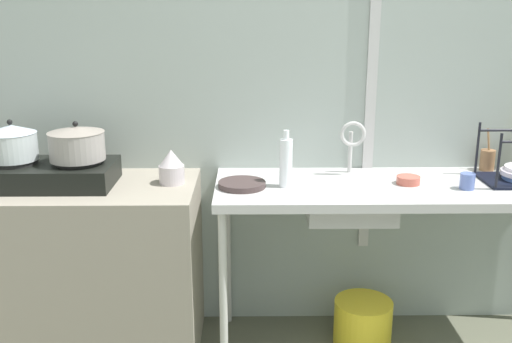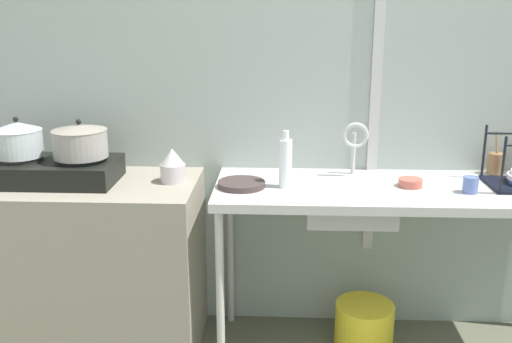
# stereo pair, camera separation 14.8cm
# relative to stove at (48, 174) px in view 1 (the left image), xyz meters

# --- Properties ---
(wall_back) EXTENTS (5.19, 0.10, 2.74)m
(wall_back) POSITION_rel_stove_xyz_m (1.59, 0.33, 0.49)
(wall_back) COLOR #9BA6A0
(wall_back) RESTS_ON ground
(wall_metal_strip) EXTENTS (0.05, 0.01, 2.19)m
(wall_metal_strip) POSITION_rel_stove_xyz_m (1.49, 0.28, 0.62)
(wall_metal_strip) COLOR #BEBCBB
(counter_concrete) EXTENTS (1.23, 0.57, 0.83)m
(counter_concrete) POSITION_rel_stove_xyz_m (0.05, -0.00, -0.47)
(counter_concrete) COLOR gray
(counter_concrete) RESTS_ON ground
(counter_sink) EXTENTS (1.65, 0.57, 0.83)m
(counter_sink) POSITION_rel_stove_xyz_m (1.58, -0.00, -0.12)
(counter_sink) COLOR #BEBCBB
(counter_sink) RESTS_ON ground
(stove) EXTENTS (0.59, 0.33, 0.12)m
(stove) POSITION_rel_stove_xyz_m (0.00, 0.00, 0.00)
(stove) COLOR black
(stove) RESTS_ON counter_concrete
(pot_on_left_burner) EXTENTS (0.22, 0.22, 0.18)m
(pot_on_left_burner) POSITION_rel_stove_xyz_m (-0.14, -0.00, 0.14)
(pot_on_left_burner) COLOR silver
(pot_on_left_burner) RESTS_ON stove
(pot_on_right_burner) EXTENTS (0.25, 0.25, 0.17)m
(pot_on_right_burner) POSITION_rel_stove_xyz_m (0.14, -0.00, 0.14)
(pot_on_right_burner) COLOR gray
(pot_on_right_burner) RESTS_ON stove
(percolator) EXTENTS (0.12, 0.12, 0.16)m
(percolator) POSITION_rel_stove_xyz_m (0.55, 0.03, 0.02)
(percolator) COLOR beige
(percolator) RESTS_ON counter_concrete
(sink_basin) EXTENTS (0.39, 0.35, 0.15)m
(sink_basin) POSITION_rel_stove_xyz_m (1.36, -0.00, -0.13)
(sink_basin) COLOR #BEBCBB
(sink_basin) RESTS_ON counter_sink
(faucet) EXTENTS (0.12, 0.07, 0.26)m
(faucet) POSITION_rel_stove_xyz_m (1.39, 0.16, 0.12)
(faucet) COLOR #BEBCBB
(faucet) RESTS_ON counter_sink
(frying_pan) EXTENTS (0.21, 0.21, 0.03)m
(frying_pan) POSITION_rel_stove_xyz_m (0.87, -0.04, -0.04)
(frying_pan) COLOR #3E3030
(frying_pan) RESTS_ON counter_sink
(cup_by_rack) EXTENTS (0.06, 0.06, 0.07)m
(cup_by_rack) POSITION_rel_stove_xyz_m (1.86, -0.08, -0.02)
(cup_by_rack) COLOR #566BB0
(cup_by_rack) RESTS_ON counter_sink
(small_bowl_on_drainboard) EXTENTS (0.11, 0.11, 0.04)m
(small_bowl_on_drainboard) POSITION_rel_stove_xyz_m (1.62, 0.00, -0.04)
(small_bowl_on_drainboard) COLOR #BC594A
(small_bowl_on_drainboard) RESTS_ON counter_sink
(bottle_by_sink) EXTENTS (0.06, 0.06, 0.26)m
(bottle_by_sink) POSITION_rel_stove_xyz_m (1.07, -0.03, 0.06)
(bottle_by_sink) COLOR white
(bottle_by_sink) RESTS_ON counter_sink
(utensil_jar) EXTENTS (0.07, 0.07, 0.21)m
(utensil_jar) POSITION_rel_stove_xyz_m (2.07, 0.23, -0.00)
(utensil_jar) COLOR #8D6341
(utensil_jar) RESTS_ON counter_sink
(bucket_on_floor) EXTENTS (0.28, 0.28, 0.22)m
(bucket_on_floor) POSITION_rel_stove_xyz_m (1.46, 0.03, -0.77)
(bucket_on_floor) COLOR yellow
(bucket_on_floor) RESTS_ON ground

